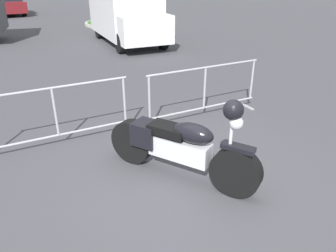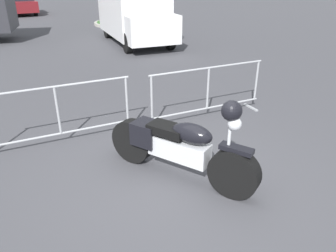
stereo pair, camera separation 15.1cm
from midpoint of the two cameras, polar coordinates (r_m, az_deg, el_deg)
The scene contains 7 objects.
ground_plane at distance 4.80m, azimuth 2.29°, elevation -9.76°, with size 120.00×120.00×0.00m, color #424247.
motorcycle at distance 4.66m, azimuth 2.89°, elevation -3.45°, with size 1.49×2.09×1.35m.
crowd_barrier_near at distance 5.83m, azimuth -17.86°, elevation 1.92°, with size 2.55×0.54×1.07m.
crowd_barrier_far at distance 6.68m, azimuth 7.59°, elevation 5.93°, with size 2.55×0.54×1.07m.
delivery_van at distance 14.32m, azimuth -5.62°, elevation 19.20°, with size 2.07×5.03×2.31m.
parked_car_maroon at distance 26.31m, azimuth -24.25°, elevation 18.91°, with size 2.20×4.41×1.44m.
planter_island at distance 20.02m, azimuth -6.47°, elevation 18.45°, with size 3.85×3.85×1.17m.
Camera 2 is at (-1.66, -3.55, 2.76)m, focal length 35.00 mm.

